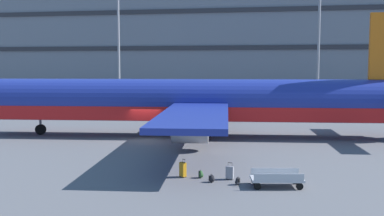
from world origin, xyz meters
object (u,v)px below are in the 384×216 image
Objects in this scene: backpack_teal at (237,181)px; baggage_cart at (277,179)px; backpack_scuffed at (212,179)px; airliner at (195,102)px; suitcase_purple at (183,169)px; backpack_silver at (201,174)px; suitcase_small at (230,173)px.

baggage_cart is at bearing -1.44° from backpack_teal.
airliner is at bearing 103.01° from backpack_scuffed.
backpack_scuffed is at bearing -76.99° from airliner.
suitcase_purple reaches higher than baggage_cart.
backpack_teal is at bearing 178.56° from baggage_cart.
backpack_silver is 1.04× the size of backpack_teal.
baggage_cart is (3.33, -0.31, 0.23)m from backpack_scuffed.
suitcase_purple is 1.91m from backpack_scuffed.
backpack_teal is at bearing -10.79° from backpack_scuffed.
backpack_teal is at bearing -18.98° from suitcase_purple.
suitcase_purple reaches higher than backpack_scuffed.
backpack_teal is (3.08, -1.06, -0.24)m from suitcase_purple.
backpack_scuffed is 0.14× the size of baggage_cart.
backpack_silver is at bearing 131.35° from backpack_scuffed.
airliner is at bearing 114.01° from baggage_cart.
airliner is at bearing 96.96° from suitcase_purple.
suitcase_purple is 5.18m from baggage_cart.
airliner reaches higher than backpack_silver.
suitcase_small is 1.16m from backpack_scuffed.
airliner reaches higher than backpack_teal.
airliner is 87.48× the size of backpack_silver.
backpack_silver reaches higher than backpack_scuffed.
baggage_cart reaches higher than backpack_scuffed.
baggage_cart reaches higher than backpack_teal.
baggage_cart is at bearing -15.49° from backpack_silver.
backpack_silver is 2.34m from backpack_teal.
backpack_silver is (1.00, 0.02, -0.24)m from suitcase_purple.
backpack_scuffed reaches higher than backpack_teal.
suitcase_small is at bearing 115.97° from backpack_teal.
backpack_silver is 4.21m from baggage_cart.
suitcase_small is at bearing -1.03° from suitcase_purple.
airliner is at bearing 100.95° from backpack_silver.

